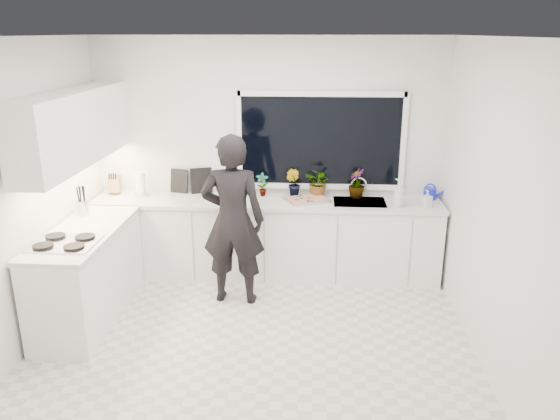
{
  "coord_description": "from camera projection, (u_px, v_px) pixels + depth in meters",
  "views": [
    {
      "loc": [
        0.54,
        -4.42,
        2.74
      ],
      "look_at": [
        0.22,
        0.4,
        1.15
      ],
      "focal_mm": 35.0,
      "sensor_mm": 36.0,
      "label": 1
    }
  ],
  "objects": [
    {
      "name": "upper_cabinets",
      "position": [
        75.0,
        128.0,
        5.28
      ],
      "size": [
        0.34,
        2.1,
        0.7
      ],
      "primitive_type": "cube",
      "color": "white",
      "rests_on": "wall_left"
    },
    {
      "name": "herb_plants",
      "position": [
        320.0,
        183.0,
        6.23
      ],
      "size": [
        1.27,
        0.39,
        0.34
      ],
      "color": "#26662D",
      "rests_on": "countertop_back"
    },
    {
      "name": "ceiling",
      "position": [
        248.0,
        35.0,
        4.24
      ],
      "size": [
        4.0,
        3.5,
        0.02
      ],
      "primitive_type": "cube",
      "color": "white",
      "rests_on": "wall_back"
    },
    {
      "name": "wall_right",
      "position": [
        491.0,
        207.0,
        4.54
      ],
      "size": [
        0.02,
        3.5,
        2.7
      ],
      "primitive_type": "cube",
      "color": "white",
      "rests_on": "ground"
    },
    {
      "name": "picture_frame_small",
      "position": [
        201.0,
        180.0,
        6.4
      ],
      "size": [
        0.24,
        0.1,
        0.3
      ],
      "primitive_type": "cube",
      "rotation": [
        0.0,
        0.0,
        0.31
      ],
      "color": "black",
      "rests_on": "countertop_back"
    },
    {
      "name": "utensil_crock",
      "position": [
        83.0,
        208.0,
        5.64
      ],
      "size": [
        0.13,
        0.13,
        0.16
      ],
      "primitive_type": "cylinder",
      "rotation": [
        0.0,
        0.0,
        0.01
      ],
      "color": "#B4B3B8",
      "rests_on": "countertop_left"
    },
    {
      "name": "countertop_left",
      "position": [
        83.0,
        232.0,
        5.24
      ],
      "size": [
        0.62,
        1.6,
        0.04
      ],
      "primitive_type": "cube",
      "color": "silver",
      "rests_on": "base_cabinets_left"
    },
    {
      "name": "picture_frame_large",
      "position": [
        179.0,
        181.0,
        6.42
      ],
      "size": [
        0.22,
        0.08,
        0.28
      ],
      "primitive_type": "cube",
      "rotation": [
        0.0,
        0.0,
        -0.26
      ],
      "color": "black",
      "rests_on": "countertop_back"
    },
    {
      "name": "person",
      "position": [
        233.0,
        220.0,
        5.58
      ],
      "size": [
        0.67,
        0.45,
        1.79
      ],
      "primitive_type": "imported",
      "rotation": [
        0.0,
        0.0,
        3.11
      ],
      "color": "black",
      "rests_on": "floor"
    },
    {
      "name": "sink",
      "position": [
        359.0,
        206.0,
        6.12
      ],
      "size": [
        0.58,
        0.42,
        0.14
      ],
      "primitive_type": "cube",
      "color": "silver",
      "rests_on": "countertop_back"
    },
    {
      "name": "watering_can",
      "position": [
        430.0,
        194.0,
        6.19
      ],
      "size": [
        0.16,
        0.16,
        0.13
      ],
      "primitive_type": "cylinder",
      "rotation": [
        0.0,
        0.0,
        -0.15
      ],
      "color": "#151FC7",
      "rests_on": "countertop_back"
    },
    {
      "name": "stovetop",
      "position": [
        65.0,
        242.0,
        4.89
      ],
      "size": [
        0.56,
        0.48,
        0.03
      ],
      "primitive_type": "cube",
      "color": "black",
      "rests_on": "countertop_left"
    },
    {
      "name": "faucet",
      "position": [
        359.0,
        187.0,
        6.26
      ],
      "size": [
        0.03,
        0.03,
        0.22
      ],
      "primitive_type": "cylinder",
      "color": "silver",
      "rests_on": "countertop_back"
    },
    {
      "name": "countertop_back",
      "position": [
        266.0,
        202.0,
        6.17
      ],
      "size": [
        3.94,
        0.62,
        0.04
      ],
      "primitive_type": "cube",
      "color": "silver",
      "rests_on": "base_cabinets_back"
    },
    {
      "name": "base_cabinets_left",
      "position": [
        88.0,
        276.0,
        5.38
      ],
      "size": [
        0.58,
        1.6,
        0.88
      ],
      "primitive_type": "cube",
      "color": "white",
      "rests_on": "floor"
    },
    {
      "name": "pizza_tray",
      "position": [
        307.0,
        200.0,
        6.11
      ],
      "size": [
        0.56,
        0.5,
        0.03
      ],
      "primitive_type": "cube",
      "rotation": [
        0.0,
        0.0,
        0.43
      ],
      "color": "silver",
      "rests_on": "countertop_back"
    },
    {
      "name": "soap_bottles",
      "position": [
        406.0,
        195.0,
        5.89
      ],
      "size": [
        0.45,
        0.17,
        0.3
      ],
      "color": "#D8BF66",
      "rests_on": "countertop_back"
    },
    {
      "name": "knife_block",
      "position": [
        114.0,
        185.0,
        6.38
      ],
      "size": [
        0.13,
        0.1,
        0.22
      ],
      "primitive_type": "cube",
      "rotation": [
        0.0,
        0.0,
        0.03
      ],
      "color": "#997747",
      "rests_on": "countertop_back"
    },
    {
      "name": "floor",
      "position": [
        253.0,
        341.0,
        5.09
      ],
      "size": [
        4.0,
        3.5,
        0.02
      ],
      "primitive_type": "cube",
      "color": "beige",
      "rests_on": "ground"
    },
    {
      "name": "pizza",
      "position": [
        307.0,
        199.0,
        6.1
      ],
      "size": [
        0.51,
        0.45,
        0.01
      ],
      "primitive_type": "cube",
      "rotation": [
        0.0,
        0.0,
        0.43
      ],
      "color": "red",
      "rests_on": "pizza_tray"
    },
    {
      "name": "paper_towel_roll",
      "position": [
        141.0,
        184.0,
        6.31
      ],
      "size": [
        0.12,
        0.12,
        0.26
      ],
      "primitive_type": "cylinder",
      "rotation": [
        0.0,
        0.0,
        0.13
      ],
      "color": "white",
      "rests_on": "countertop_back"
    },
    {
      "name": "base_cabinets_back",
      "position": [
        267.0,
        240.0,
        6.32
      ],
      "size": [
        3.92,
        0.58,
        0.88
      ],
      "primitive_type": "cube",
      "color": "white",
      "rests_on": "floor"
    },
    {
      "name": "wall_left",
      "position": [
        23.0,
        197.0,
        4.79
      ],
      "size": [
        0.02,
        3.5,
        2.7
      ],
      "primitive_type": "cube",
      "color": "white",
      "rests_on": "ground"
    },
    {
      "name": "wall_back",
      "position": [
        268.0,
        157.0,
        6.33
      ],
      "size": [
        4.0,
        0.02,
        2.7
      ],
      "primitive_type": "cube",
      "color": "white",
      "rests_on": "ground"
    },
    {
      "name": "window",
      "position": [
        320.0,
        141.0,
        6.2
      ],
      "size": [
        1.8,
        0.02,
        1.0
      ],
      "primitive_type": "cube",
      "color": "black",
      "rests_on": "wall_back"
    }
  ]
}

